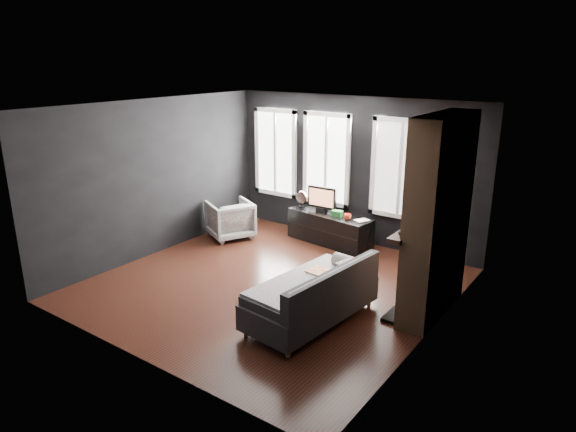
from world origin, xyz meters
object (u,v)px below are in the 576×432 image
Objects in this scene: armchair at (230,218)px; media_console at (330,228)px; book at (359,213)px; monitor at (322,197)px; sofa at (311,292)px; mug at (348,216)px; mantel_vase at (432,209)px.

armchair reaches higher than media_console.
monitor is at bearing 175.78° from book.
media_console is 6.69× the size of book.
sofa reaches higher than mug.
monitor is at bearing 125.57° from sofa.
sofa is 2.79m from book.
mug reaches higher than media_console.
sofa is 14.77× the size of mug.
book is 1.31× the size of mantel_vase.
monitor is (-1.55, 2.74, 0.42)m from sofa.
armchair is at bearing 155.09° from sofa.
book reaches higher than media_console.
media_console is at bearing -18.10° from monitor.
sofa is 3.56m from armchair.
book is at bearing 111.26° from sofa.
monitor reaches higher than sofa.
sofa is 2.98m from media_console.
media_console is at bearing 122.42° from sofa.
mantel_vase is (1.68, -1.05, 0.63)m from book.
mug is (0.42, -0.10, 0.35)m from media_console.
monitor is 2.78m from mantel_vase.
armchair is 3.21× the size of book.
media_console is 2.78× the size of monitor.
monitor reaches higher than book.
mug is at bearing 136.54° from armchair.
sofa is 10.14× the size of mantel_vase.
mug is at bearing -6.27° from media_console.
sofa is at bearing 86.61° from armchair.
media_console is 12.79× the size of mug.
book is 2.08m from mantel_vase.
mug is at bearing 152.92° from mantel_vase.
sofa reaches higher than media_console.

